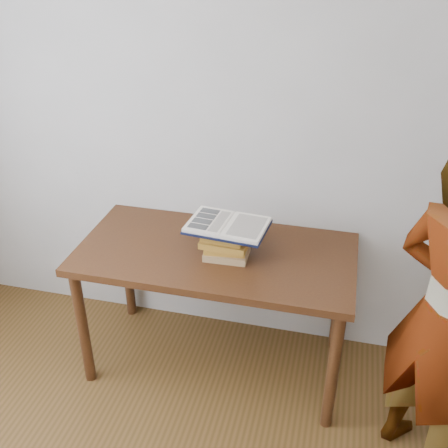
# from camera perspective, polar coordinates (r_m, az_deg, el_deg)

# --- Properties ---
(desk) EXTENTS (1.46, 0.73, 0.78)m
(desk) POSITION_cam_1_polar(r_m,az_deg,el_deg) (2.81, -0.90, -4.58)
(desk) COLOR #422610
(desk) RESTS_ON ground
(book_stack) EXTENTS (0.26, 0.19, 0.15)m
(book_stack) POSITION_cam_1_polar(r_m,az_deg,el_deg) (2.68, 0.23, -2.04)
(book_stack) COLOR #A97F57
(book_stack) RESTS_ON desk
(open_book) EXTENTS (0.42, 0.31, 0.03)m
(open_book) POSITION_cam_1_polar(r_m,az_deg,el_deg) (2.65, 0.40, -0.14)
(open_book) COLOR black
(open_book) RESTS_ON book_stack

